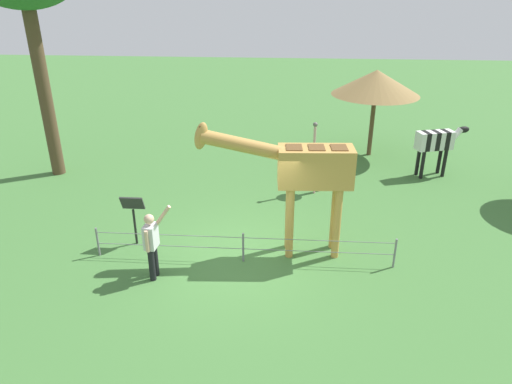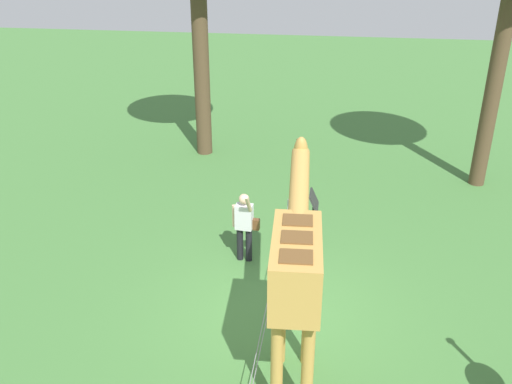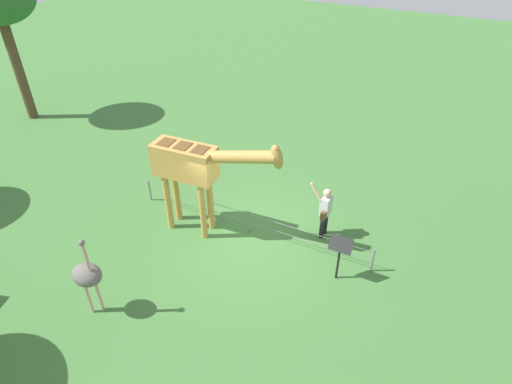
{
  "view_description": "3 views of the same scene",
  "coord_description": "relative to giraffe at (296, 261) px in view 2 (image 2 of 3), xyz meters",
  "views": [
    {
      "loc": [
        -1.0,
        9.69,
        6.21
      ],
      "look_at": [
        -0.34,
        0.73,
        2.08
      ],
      "focal_mm": 33.41,
      "sensor_mm": 36.0,
      "label": 1
    },
    {
      "loc": [
        -8.29,
        -0.83,
        6.57
      ],
      "look_at": [
        0.46,
        0.48,
        2.35
      ],
      "focal_mm": 39.13,
      "sensor_mm": 36.0,
      "label": 2
    },
    {
      "loc": [
        4.34,
        -8.24,
        8.09
      ],
      "look_at": [
        0.41,
        -0.27,
        1.8
      ],
      "focal_mm": 30.21,
      "sensor_mm": 36.0,
      "label": 3
    }
  ],
  "objects": [
    {
      "name": "info_sign",
      "position": [
        4.1,
        -0.08,
        -1.18
      ],
      "size": [
        0.56,
        0.21,
        1.32
      ],
      "color": "black",
      "rests_on": "ground_plane"
    },
    {
      "name": "ground_plane",
      "position": [
        1.33,
        0.39,
        -2.13
      ],
      "size": [
        60.0,
        60.0,
        0.0
      ],
      "primitive_type": "plane",
      "color": "#427538"
    },
    {
      "name": "giraffe",
      "position": [
        0.0,
        0.0,
        0.0
      ],
      "size": [
        3.64,
        0.8,
        3.3
      ],
      "color": "#C69347",
      "rests_on": "ground_plane"
    },
    {
      "name": "visitor",
      "position": [
        3.24,
        1.32,
        -1.23
      ],
      "size": [
        0.6,
        0.59,
        1.75
      ],
      "color": "black",
      "rests_on": "ground_plane"
    },
    {
      "name": "wire_fence",
      "position": [
        1.33,
        0.54,
        -1.72
      ],
      "size": [
        7.05,
        0.05,
        0.75
      ],
      "color": "slate",
      "rests_on": "ground_plane"
    }
  ]
}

